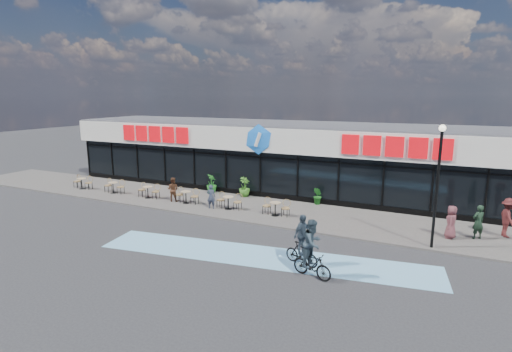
# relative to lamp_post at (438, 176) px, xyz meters

# --- Properties ---
(ground) EXTENTS (120.00, 120.00, 0.00)m
(ground) POSITION_rel_lamp_post_xyz_m (-10.25, -2.30, -3.21)
(ground) COLOR #28282B
(ground) RESTS_ON ground
(sidewalk) EXTENTS (44.00, 5.00, 0.10)m
(sidewalk) POSITION_rel_lamp_post_xyz_m (-10.25, 2.20, -3.16)
(sidewalk) COLOR #5C5651
(sidewalk) RESTS_ON ground
(bike_lane) EXTENTS (14.17, 4.13, 0.01)m
(bike_lane) POSITION_rel_lamp_post_xyz_m (-6.25, -3.80, -3.20)
(bike_lane) COLOR #6FAED2
(bike_lane) RESTS_ON ground
(building) EXTENTS (30.60, 6.57, 4.75)m
(building) POSITION_rel_lamp_post_xyz_m (-10.25, 7.63, -0.87)
(building) COLOR black
(building) RESTS_ON ground
(lamp_post) EXTENTS (0.28, 0.28, 5.24)m
(lamp_post) POSITION_rel_lamp_post_xyz_m (0.00, 0.00, 0.00)
(lamp_post) COLOR black
(lamp_post) RESTS_ON sidewalk
(bistro_set_0) EXTENTS (1.54, 0.62, 0.90)m
(bistro_set_0) POSITION_rel_lamp_post_xyz_m (-22.32, 1.41, -2.65)
(bistro_set_0) COLOR tan
(bistro_set_0) RESTS_ON sidewalk
(bistro_set_1) EXTENTS (1.54, 0.62, 0.90)m
(bistro_set_1) POSITION_rel_lamp_post_xyz_m (-19.42, 1.41, -2.65)
(bistro_set_1) COLOR tan
(bistro_set_1) RESTS_ON sidewalk
(bistro_set_2) EXTENTS (1.54, 0.62, 0.90)m
(bistro_set_2) POSITION_rel_lamp_post_xyz_m (-16.51, 1.41, -2.65)
(bistro_set_2) COLOR tan
(bistro_set_2) RESTS_ON sidewalk
(bistro_set_3) EXTENTS (1.54, 0.62, 0.90)m
(bistro_set_3) POSITION_rel_lamp_post_xyz_m (-13.61, 1.41, -2.65)
(bistro_set_3) COLOR tan
(bistro_set_3) RESTS_ON sidewalk
(bistro_set_4) EXTENTS (1.54, 0.62, 0.90)m
(bistro_set_4) POSITION_rel_lamp_post_xyz_m (-10.71, 1.41, -2.65)
(bistro_set_4) COLOR tan
(bistro_set_4) RESTS_ON sidewalk
(bistro_set_5) EXTENTS (1.54, 0.62, 0.90)m
(bistro_set_5) POSITION_rel_lamp_post_xyz_m (-7.81, 1.41, -2.65)
(bistro_set_5) COLOR tan
(bistro_set_5) RESTS_ON sidewalk
(potted_plant_left) EXTENTS (0.90, 0.90, 1.23)m
(potted_plant_left) POSITION_rel_lamp_post_xyz_m (-13.63, 4.25, -2.49)
(potted_plant_left) COLOR #1A5B1A
(potted_plant_left) RESTS_ON sidewalk
(potted_plant_mid) EXTENTS (0.86, 0.86, 1.25)m
(potted_plant_mid) POSITION_rel_lamp_post_xyz_m (-11.18, 4.27, -2.48)
(potted_plant_mid) COLOR #32671D
(potted_plant_mid) RESTS_ON sidewalk
(potted_plant_right) EXTENTS (0.73, 0.74, 1.05)m
(potted_plant_right) POSITION_rel_lamp_post_xyz_m (-6.38, 4.43, -2.58)
(potted_plant_right) COLOR #1A5C1A
(potted_plant_right) RESTS_ON sidewalk
(patron_left) EXTENTS (0.57, 0.44, 1.40)m
(patron_left) POSITION_rel_lamp_post_xyz_m (-11.66, 1.03, -2.41)
(patron_left) COLOR #2D3547
(patron_left) RESTS_ON sidewalk
(patron_right) EXTENTS (0.83, 0.71, 1.48)m
(patron_right) POSITION_rel_lamp_post_xyz_m (-14.60, 1.38, -2.36)
(patron_right) COLOR #492A1A
(patron_right) RESTS_ON sidewalk
(pedestrian_a) EXTENTS (0.50, 0.76, 1.53)m
(pedestrian_a) POSITION_rel_lamp_post_xyz_m (0.71, 1.57, -2.34)
(pedestrian_a) COLOR brown
(pedestrian_a) RESTS_ON sidewalk
(pedestrian_b) EXTENTS (0.96, 1.31, 1.82)m
(pedestrian_b) POSITION_rel_lamp_post_xyz_m (3.05, 2.89, -2.20)
(pedestrian_b) COLOR #451818
(pedestrian_b) RESTS_ON sidewalk
(pedestrian_c) EXTENTS (0.69, 0.65, 1.58)m
(pedestrian_c) POSITION_rel_lamp_post_xyz_m (1.81, 2.01, -2.31)
(pedestrian_c) COLOR black
(pedestrian_c) RESTS_ON sidewalk
(cyclist_a) EXTENTS (1.66, 0.99, 2.20)m
(cyclist_a) POSITION_rel_lamp_post_xyz_m (-3.83, -4.76, -2.23)
(cyclist_a) COLOR black
(cyclist_a) RESTS_ON ground
(cyclist_b) EXTENTS (1.56, 1.01, 2.04)m
(cyclist_b) POSITION_rel_lamp_post_xyz_m (-4.53, -3.87, -2.36)
(cyclist_b) COLOR black
(cyclist_b) RESTS_ON ground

